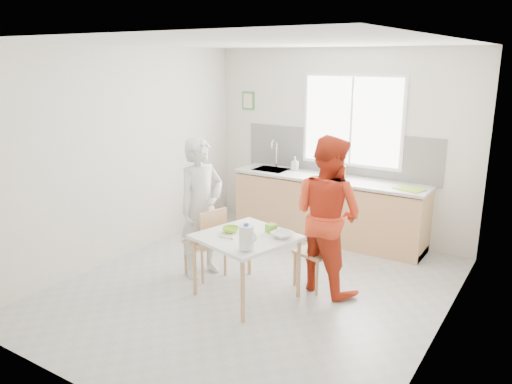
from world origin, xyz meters
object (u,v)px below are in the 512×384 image
chair_left (208,239)px  bowl_white (282,235)px  milk_jug (247,237)px  wine_bottle_a (335,166)px  wine_bottle_b (331,164)px  person_white (202,208)px  person_red (328,215)px  chair_far (320,247)px  bowl_green (231,230)px  dining_table (246,242)px

chair_left → bowl_white: chair_left is taller
milk_jug → wine_bottle_a: size_ratio=0.82×
bowl_white → wine_bottle_b: (-0.44, 2.18, 0.34)m
person_white → person_red: bearing=-57.8°
milk_jug → chair_left: bearing=164.5°
chair_far → person_white: bearing=-144.6°
chair_left → chair_far: 1.32m
chair_left → milk_jug: 1.11m
chair_far → wine_bottle_b: 1.86m
milk_jug → wine_bottle_a: 2.57m
bowl_green → wine_bottle_b: (0.12, 2.34, 0.33)m
bowl_green → chair_far: bearing=42.7°
dining_table → person_white: (-0.77, 0.20, 0.21)m
person_white → wine_bottle_a: bearing=-7.1°
dining_table → person_red: size_ratio=0.64×
chair_left → wine_bottle_a: (0.70, 2.03, 0.61)m
chair_left → wine_bottle_a: bearing=175.8°
dining_table → person_red: 0.95m
bowl_green → milk_jug: 0.58m
chair_far → bowl_green: 1.06m
chair_left → person_red: person_red is taller
chair_far → person_red: 0.43m
person_white → bowl_white: 1.13m
person_white → bowl_white: size_ratio=7.30×
dining_table → bowl_white: 0.40m
chair_far → bowl_green: chair_far is taller
bowl_white → wine_bottle_a: (-0.32, 2.04, 0.35)m
bowl_white → dining_table: bearing=-155.0°
wine_bottle_a → wine_bottle_b: (-0.12, 0.14, -0.01)m
dining_table → wine_bottle_b: 2.38m
chair_far → milk_jug: bearing=-91.4°
chair_far → person_red: (0.10, -0.05, 0.42)m
chair_far → milk_jug: (-0.31, -1.05, 0.38)m
dining_table → wine_bottle_a: (0.04, 2.20, 0.45)m
bowl_white → wine_bottle_a: wine_bottle_a is taller
person_white → person_red: size_ratio=0.95×
chair_left → chair_far: size_ratio=1.02×
chair_left → wine_bottle_a: 2.23m
chair_left → bowl_green: 0.55m
person_red → wine_bottle_b: (-0.74, 1.69, 0.19)m
bowl_green → wine_bottle_b: wine_bottle_b is taller
bowl_white → milk_jug: milk_jug is taller
person_white → milk_jug: 1.15m
bowl_green → wine_bottle_a: size_ratio=0.57×
person_red → bowl_white: bearing=73.3°
person_red → wine_bottle_b: size_ratio=5.88×
chair_left → milk_jug: milk_jug is taller
chair_left → bowl_green: (0.46, -0.17, 0.26)m
bowl_green → wine_bottle_a: bearing=83.7°
bowl_green → milk_jug: milk_jug is taller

